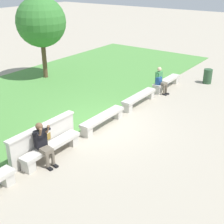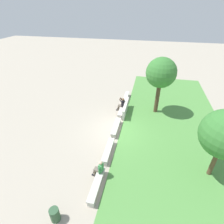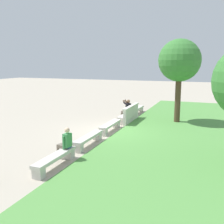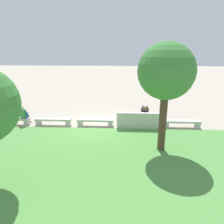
{
  "view_description": "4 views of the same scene",
  "coord_description": "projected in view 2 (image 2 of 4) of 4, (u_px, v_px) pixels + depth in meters",
  "views": [
    {
      "loc": [
        -8.36,
        -6.44,
        5.31
      ],
      "look_at": [
        -0.44,
        -0.75,
        0.94
      ],
      "focal_mm": 50.0,
      "sensor_mm": 36.0,
      "label": 1
    },
    {
      "loc": [
        10.81,
        2.08,
        8.57
      ],
      "look_at": [
        -1.14,
        -0.58,
        0.92
      ],
      "focal_mm": 28.0,
      "sensor_mm": 36.0,
      "label": 2
    },
    {
      "loc": [
        12.63,
        4.96,
        3.6
      ],
      "look_at": [
        -1.34,
        -0.42,
        0.78
      ],
      "focal_mm": 42.0,
      "sensor_mm": 36.0,
      "label": 3
    },
    {
      "loc": [
        -1.64,
        12.62,
        4.84
      ],
      "look_at": [
        -1.03,
        -0.11,
        0.89
      ],
      "focal_mm": 35.0,
      "sensor_mm": 36.0,
      "label": 4
    }
  ],
  "objects": [
    {
      "name": "bench_end",
      "position": [
        97.0,
        185.0,
        9.35
      ],
      "size": [
        2.24,
        0.4,
        0.45
      ],
      "color": "beige",
      "rests_on": "ground"
    },
    {
      "name": "person_photographer",
      "position": [
        122.0,
        104.0,
        16.0
      ],
      "size": [
        0.51,
        0.76,
        1.32
      ],
      "color": "black",
      "rests_on": "ground"
    },
    {
      "name": "bench_mid",
      "position": [
        116.0,
        127.0,
        13.71
      ],
      "size": [
        2.24,
        0.4,
        0.45
      ],
      "color": "beige",
      "rests_on": "ground"
    },
    {
      "name": "grass_strip",
      "position": [
        173.0,
        138.0,
        13.06
      ],
      "size": [
        24.78,
        8.0,
        0.03
      ],
      "primitive_type": "cube",
      "color": "#518E42",
      "rests_on": "ground"
    },
    {
      "name": "ground_plane",
      "position": [
        116.0,
        130.0,
        13.88
      ],
      "size": [
        80.0,
        80.0,
        0.0
      ],
      "primitive_type": "plane",
      "color": "#A89E8C"
    },
    {
      "name": "bench_near",
      "position": [
        122.0,
        110.0,
        15.89
      ],
      "size": [
        2.24,
        0.4,
        0.45
      ],
      "color": "beige",
      "rests_on": "ground"
    },
    {
      "name": "bench_far",
      "position": [
        108.0,
        150.0,
        11.53
      ],
      "size": [
        2.24,
        0.4,
        0.45
      ],
      "color": "beige",
      "rests_on": "ground"
    },
    {
      "name": "backpack",
      "position": [
        101.0,
        168.0,
        9.93
      ],
      "size": [
        0.28,
        0.24,
        0.43
      ],
      "color": "#234C8C",
      "rests_on": "bench_end"
    },
    {
      "name": "person_distant",
      "position": [
        99.0,
        168.0,
        9.83
      ],
      "size": [
        0.48,
        0.71,
        1.26
      ],
      "color": "black",
      "rests_on": "ground"
    },
    {
      "name": "tree_behind_wall",
      "position": [
        161.0,
        73.0,
        14.28
      ],
      "size": [
        2.51,
        2.51,
        5.0
      ],
      "color": "#4C3826",
      "rests_on": "ground"
    },
    {
      "name": "bench_main",
      "position": [
        126.0,
        97.0,
        18.08
      ],
      "size": [
        2.24,
        0.4,
        0.45
      ],
      "color": "beige",
      "rests_on": "ground"
    },
    {
      "name": "backrest_wall_with_plaque",
      "position": [
        125.0,
        108.0,
        15.72
      ],
      "size": [
        2.67,
        0.24,
        1.01
      ],
      "color": "beige",
      "rests_on": "ground"
    },
    {
      "name": "trash_bin",
      "position": [
        55.0,
        215.0,
        7.96
      ],
      "size": [
        0.44,
        0.44,
        0.75
      ],
      "primitive_type": "cylinder",
      "color": "#2D5133",
      "rests_on": "ground"
    }
  ]
}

